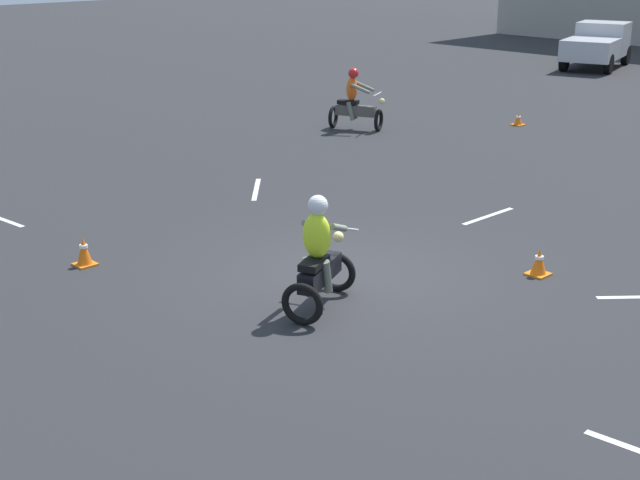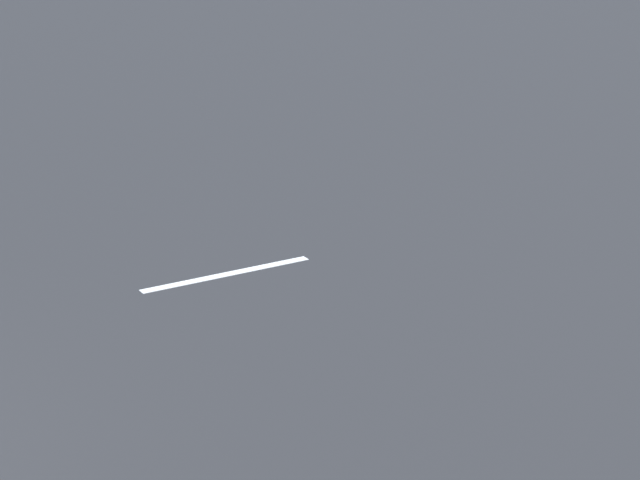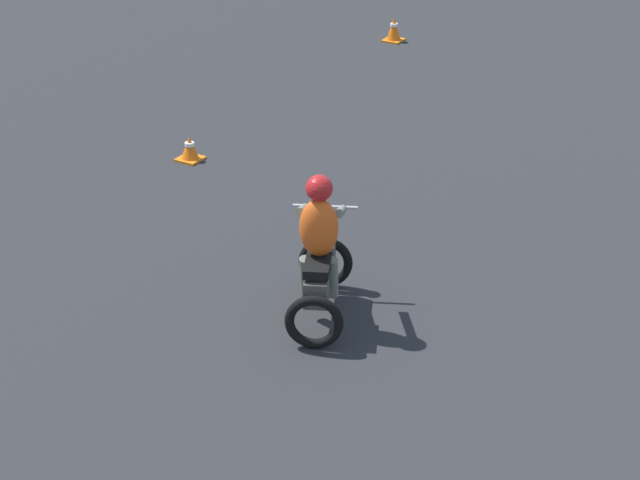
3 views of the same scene
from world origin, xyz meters
The scene contains 1 object.
lane_stripe_nw centered at (-4.77, 2.23, 0.00)m, with size 0.10×1.69×0.01m, color silver.
Camera 2 is at (5.21, 5.99, 4.10)m, focal length 70.00 mm.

